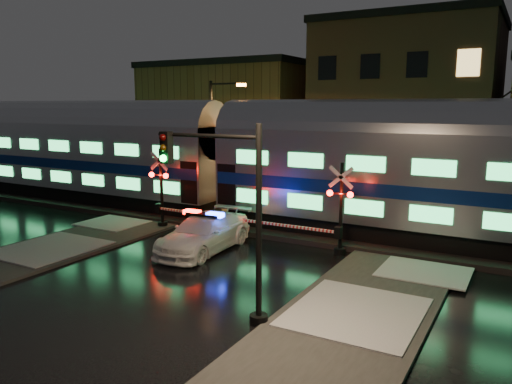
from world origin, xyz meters
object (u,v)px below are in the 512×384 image
(traffic_light, at_px, (231,218))
(streetlight, at_px, (215,133))
(police_car, at_px, (204,233))
(crossing_signal_right, at_px, (331,217))
(crossing_signal_left, at_px, (166,197))

(traffic_light, height_order, streetlight, streetlight)
(police_car, relative_size, crossing_signal_right, 0.99)
(crossing_signal_right, bearing_deg, streetlight, 146.24)
(crossing_signal_right, bearing_deg, police_car, -155.82)
(police_car, xyz_separation_m, crossing_signal_right, (4.69, 2.11, 0.77))
(traffic_light, bearing_deg, crossing_signal_left, 131.41)
(traffic_light, xyz_separation_m, streetlight, (-9.82, 13.84, 1.32))
(police_car, relative_size, traffic_light, 0.95)
(crossing_signal_left, bearing_deg, traffic_light, -41.22)
(police_car, height_order, crossing_signal_left, crossing_signal_left)
(police_car, height_order, crossing_signal_right, crossing_signal_right)
(police_car, distance_m, traffic_light, 7.08)
(crossing_signal_right, relative_size, traffic_light, 0.96)
(crossing_signal_left, bearing_deg, crossing_signal_right, -0.03)
(police_car, relative_size, crossing_signal_left, 0.95)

